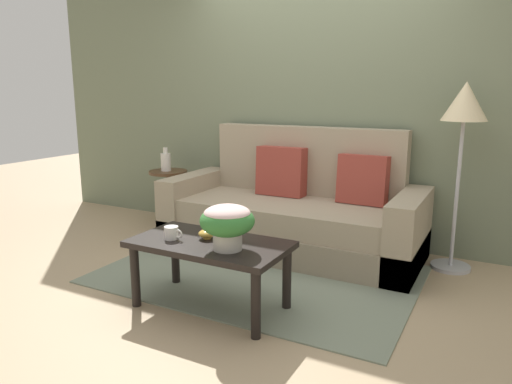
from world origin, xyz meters
The scene contains 11 objects.
ground_plane centered at (0.00, 0.00, 0.00)m, with size 14.00×14.00×0.00m, color tan.
wall_back centered at (0.00, 1.25, 1.49)m, with size 6.40×0.12×2.99m, color slate.
area_rug centered at (0.00, 0.04, 0.01)m, with size 2.39×1.62×0.01m, color gray.
couch centered at (-0.01, 0.75, 0.33)m, with size 2.28×0.95×1.10m.
coffee_table centered at (-0.02, -0.61, 0.40)m, with size 1.04×0.56×0.46m.
side_table centered at (-1.50, 0.85, 0.41)m, with size 0.40×0.40×0.59m.
floor_lamp centered at (1.33, 0.91, 1.23)m, with size 0.34×0.34×1.50m.
potted_plant centered at (0.17, -0.69, 0.65)m, with size 0.34×0.34×0.28m.
coffee_mug centered at (-0.26, -0.69, 0.51)m, with size 0.14×0.09×0.09m.
snack_bowl centered at (-0.06, -0.57, 0.50)m, with size 0.12×0.12×0.06m.
table_vase centered at (-1.51, 0.83, 0.69)m, with size 0.10×0.10×0.25m.
Camera 1 is at (1.65, -3.10, 1.44)m, focal length 33.50 mm.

